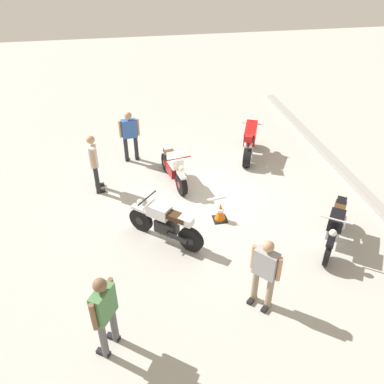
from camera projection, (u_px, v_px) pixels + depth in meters
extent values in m
plane|color=#ADAAA3|center=(201.00, 197.00, 11.07)|extent=(40.00, 40.00, 0.00)
cube|color=gray|center=(350.00, 179.00, 11.72)|extent=(14.00, 0.30, 0.15)
cylinder|color=black|center=(141.00, 220.00, 9.69)|extent=(0.51, 0.56, 0.64)
cylinder|color=black|center=(191.00, 239.00, 9.07)|extent=(0.51, 0.56, 0.64)
cylinder|color=black|center=(141.00, 220.00, 9.69)|extent=(0.25, 0.26, 0.22)
cylinder|color=black|center=(191.00, 239.00, 9.07)|extent=(0.25, 0.26, 0.22)
cube|color=black|center=(167.00, 227.00, 9.30)|extent=(0.58, 0.61, 0.32)
cube|color=silver|center=(159.00, 211.00, 9.16)|extent=(0.61, 0.63, 0.30)
cube|color=silver|center=(140.00, 208.00, 9.49)|extent=(0.41, 0.44, 0.08)
cube|color=#382314|center=(175.00, 216.00, 8.96)|extent=(0.59, 0.62, 0.12)
cube|color=silver|center=(186.00, 221.00, 8.84)|extent=(0.38, 0.39, 0.18)
cylinder|color=black|center=(177.00, 238.00, 9.04)|extent=(0.45, 0.49, 0.16)
cylinder|color=black|center=(147.00, 198.00, 9.16)|extent=(0.55, 0.49, 0.04)
sphere|color=silver|center=(140.00, 202.00, 9.37)|extent=(0.16, 0.16, 0.16)
cylinder|color=black|center=(251.00, 139.00, 13.41)|extent=(0.62, 0.38, 0.60)
cylinder|color=black|center=(247.00, 158.00, 12.32)|extent=(0.64, 0.44, 0.60)
cylinder|color=silver|center=(251.00, 139.00, 13.41)|extent=(0.26, 0.25, 0.21)
cylinder|color=silver|center=(247.00, 158.00, 12.32)|extent=(0.26, 0.25, 0.21)
cube|color=silver|center=(249.00, 146.00, 12.77)|extent=(0.62, 0.48, 0.32)
cube|color=red|center=(251.00, 133.00, 12.67)|extent=(1.05, 0.72, 0.57)
cone|color=red|center=(252.00, 122.00, 13.00)|extent=(0.46, 0.45, 0.39)
cube|color=black|center=(250.00, 137.00, 12.30)|extent=(0.65, 0.47, 0.12)
cube|color=red|center=(249.00, 138.00, 12.02)|extent=(0.40, 0.34, 0.23)
cylinder|color=silver|center=(251.00, 143.00, 12.14)|extent=(0.40, 0.24, 0.17)
cylinder|color=silver|center=(246.00, 143.00, 12.17)|extent=(0.40, 0.24, 0.17)
cylinder|color=silver|center=(252.00, 124.00, 12.88)|extent=(0.31, 0.66, 0.04)
sphere|color=silver|center=(252.00, 123.00, 13.09)|extent=(0.16, 0.16, 0.16)
cylinder|color=black|center=(182.00, 185.00, 11.04)|extent=(0.62, 0.27, 0.60)
cylinder|color=black|center=(167.00, 163.00, 12.08)|extent=(0.62, 0.27, 0.60)
cylinder|color=maroon|center=(182.00, 185.00, 11.04)|extent=(0.24, 0.22, 0.21)
cylinder|color=maroon|center=(167.00, 163.00, 12.08)|extent=(0.24, 0.22, 0.21)
cube|color=maroon|center=(173.00, 169.00, 11.54)|extent=(0.60, 0.38, 0.32)
cube|color=white|center=(175.00, 161.00, 11.17)|extent=(0.61, 0.42, 0.30)
cube|color=white|center=(181.00, 175.00, 10.86)|extent=(0.46, 0.24, 0.08)
cube|color=#4C331E|center=(170.00, 153.00, 11.50)|extent=(0.64, 0.37, 0.12)
cube|color=white|center=(167.00, 149.00, 11.74)|extent=(0.36, 0.28, 0.18)
cylinder|color=maroon|center=(174.00, 164.00, 11.93)|extent=(0.57, 0.21, 0.16)
cylinder|color=maroon|center=(179.00, 158.00, 10.77)|extent=(0.17, 0.69, 0.04)
sphere|color=silver|center=(182.00, 168.00, 10.71)|extent=(0.16, 0.16, 0.16)
cylinder|color=black|center=(328.00, 252.00, 8.72)|extent=(0.59, 0.47, 0.64)
cylinder|color=black|center=(338.00, 216.00, 9.80)|extent=(0.59, 0.47, 0.64)
cylinder|color=silver|center=(328.00, 252.00, 8.72)|extent=(0.26, 0.24, 0.22)
cylinder|color=silver|center=(338.00, 216.00, 9.80)|extent=(0.26, 0.24, 0.22)
cube|color=silver|center=(334.00, 229.00, 9.24)|extent=(0.62, 0.56, 0.32)
cube|color=black|center=(336.00, 220.00, 8.86)|extent=(0.64, 0.59, 0.30)
cube|color=black|center=(331.00, 240.00, 8.52)|extent=(0.45, 0.39, 0.08)
cube|color=#4C2D19|center=(339.00, 209.00, 9.19)|extent=(0.64, 0.56, 0.12)
cube|color=black|center=(341.00, 203.00, 9.42)|extent=(0.39, 0.37, 0.18)
cylinder|color=silver|center=(343.00, 223.00, 9.50)|extent=(0.51, 0.41, 0.16)
cylinder|color=silver|center=(337.00, 220.00, 8.48)|extent=(0.44, 0.59, 0.04)
sphere|color=silver|center=(333.00, 233.00, 8.42)|extent=(0.16, 0.16, 0.16)
cylinder|color=#59595B|center=(114.00, 324.00, 7.00)|extent=(0.18, 0.18, 0.87)
cube|color=black|center=(113.00, 337.00, 7.24)|extent=(0.22, 0.27, 0.08)
cylinder|color=#59595B|center=(104.00, 340.00, 6.73)|extent=(0.18, 0.18, 0.87)
cube|color=black|center=(103.00, 352.00, 6.97)|extent=(0.22, 0.27, 0.08)
cube|color=#4C7F4C|center=(103.00, 304.00, 6.44)|extent=(0.53, 0.44, 0.62)
cylinder|color=brown|center=(112.00, 291.00, 6.66)|extent=(0.12, 0.12, 0.58)
cylinder|color=brown|center=(93.00, 317.00, 6.21)|extent=(0.12, 0.12, 0.58)
sphere|color=brown|center=(100.00, 285.00, 6.19)|extent=(0.24, 0.24, 0.24)
cylinder|color=#262628|center=(97.00, 180.00, 11.01)|extent=(0.14, 0.14, 0.86)
cube|color=black|center=(101.00, 191.00, 11.24)|extent=(0.13, 0.27, 0.08)
cylinder|color=#262628|center=(96.00, 174.00, 11.27)|extent=(0.14, 0.14, 0.86)
cube|color=black|center=(100.00, 185.00, 11.51)|extent=(0.13, 0.27, 0.08)
cube|color=silver|center=(93.00, 154.00, 10.73)|extent=(0.50, 0.27, 0.61)
cylinder|color=tan|center=(94.00, 159.00, 10.49)|extent=(0.10, 0.10, 0.57)
cylinder|color=tan|center=(92.00, 149.00, 10.94)|extent=(0.10, 0.10, 0.57)
sphere|color=tan|center=(90.00, 140.00, 10.47)|extent=(0.23, 0.23, 0.23)
cylinder|color=gray|center=(255.00, 285.00, 7.80)|extent=(0.18, 0.18, 0.82)
cube|color=black|center=(252.00, 299.00, 7.96)|extent=(0.25, 0.26, 0.08)
cylinder|color=gray|center=(269.00, 293.00, 7.63)|extent=(0.18, 0.18, 0.82)
cube|color=black|center=(266.00, 307.00, 7.80)|extent=(0.25, 0.26, 0.08)
cube|color=#99999E|center=(266.00, 263.00, 7.32)|extent=(0.49, 0.47, 0.58)
cylinder|color=tan|center=(253.00, 257.00, 7.45)|extent=(0.13, 0.13, 0.55)
cylinder|color=tan|center=(279.00, 269.00, 7.17)|extent=(0.13, 0.13, 0.55)
sphere|color=tan|center=(268.00, 246.00, 7.08)|extent=(0.22, 0.22, 0.22)
cylinder|color=#262628|center=(136.00, 148.00, 12.63)|extent=(0.14, 0.14, 0.83)
cube|color=black|center=(137.00, 157.00, 12.89)|extent=(0.27, 0.13, 0.08)
cylinder|color=#262628|center=(126.00, 149.00, 12.56)|extent=(0.14, 0.14, 0.83)
cube|color=black|center=(127.00, 159.00, 12.82)|extent=(0.27, 0.13, 0.08)
cube|color=#3359A5|center=(129.00, 129.00, 12.20)|extent=(0.27, 0.49, 0.59)
cylinder|color=tan|center=(138.00, 127.00, 12.25)|extent=(0.10, 0.10, 0.55)
cylinder|color=tan|center=(120.00, 129.00, 12.12)|extent=(0.10, 0.10, 0.55)
sphere|color=tan|center=(128.00, 116.00, 11.95)|extent=(0.22, 0.22, 0.22)
cube|color=black|center=(220.00, 219.00, 10.20)|extent=(0.36, 0.36, 0.03)
cone|color=orange|center=(220.00, 211.00, 10.05)|extent=(0.28, 0.28, 0.50)
cylinder|color=white|center=(220.00, 210.00, 10.03)|extent=(0.19, 0.19, 0.08)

